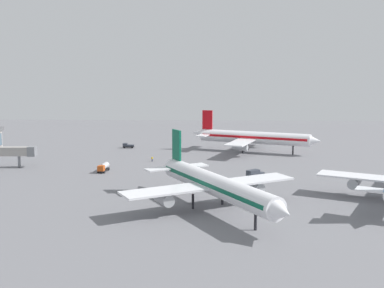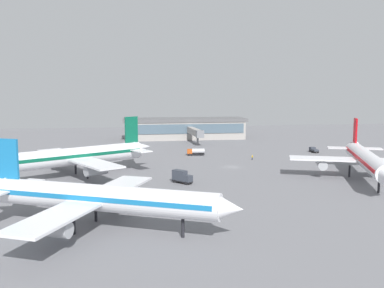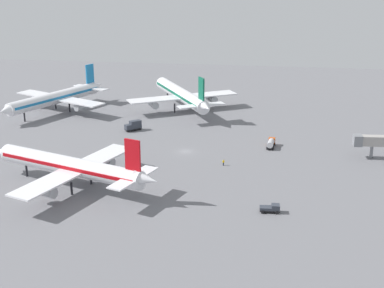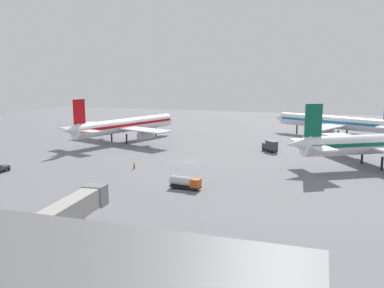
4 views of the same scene
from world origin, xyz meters
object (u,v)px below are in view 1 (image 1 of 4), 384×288
object	(u,v)px
airplane_taxiing	(214,184)
catering_truck	(255,175)
pushback_tractor	(128,146)
ground_crew_worker	(152,159)
fuel_truck	(103,167)
airplane_at_gate	(253,138)

from	to	relation	value
airplane_taxiing	catering_truck	bearing A→B (deg)	128.43
pushback_tractor	ground_crew_worker	distance (m)	31.15
airplane_taxiing	fuel_truck	xyz separation A→B (m)	(-40.04, -33.95, -4.41)
airplane_taxiing	ground_crew_worker	world-z (taller)	airplane_taxiing
pushback_tractor	fuel_truck	bearing A→B (deg)	86.98
fuel_truck	pushback_tractor	distance (m)	45.74
airplane_at_gate	fuel_truck	size ratio (longest dim) A/B	7.48
fuel_truck	airplane_taxiing	bearing A→B (deg)	45.93
airplane_at_gate	pushback_tractor	distance (m)	49.65
airplane_taxiing	catering_truck	distance (m)	31.41
airplane_at_gate	pushback_tractor	bearing A→B (deg)	-168.81
catering_truck	pushback_tractor	bearing A→B (deg)	86.93
catering_truck	pushback_tractor	xyz separation A→B (m)	(-56.77, -45.73, -0.73)
airplane_at_gate	airplane_taxiing	bearing A→B (deg)	-80.62
fuel_truck	catering_truck	distance (m)	46.62
fuel_truck	catering_truck	xyz separation A→B (m)	(11.04, 45.29, 0.31)
airplane_at_gate	catering_truck	distance (m)	49.57
airplane_taxiing	ground_crew_worker	xyz separation A→B (m)	(-57.57, -21.17, -4.95)
airplane_at_gate	fuel_truck	distance (m)	61.87
airplane_taxiing	ground_crew_worker	size ratio (longest dim) A/B	28.33
catering_truck	ground_crew_worker	distance (m)	43.29
airplane_at_gate	airplane_taxiing	distance (m)	79.65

